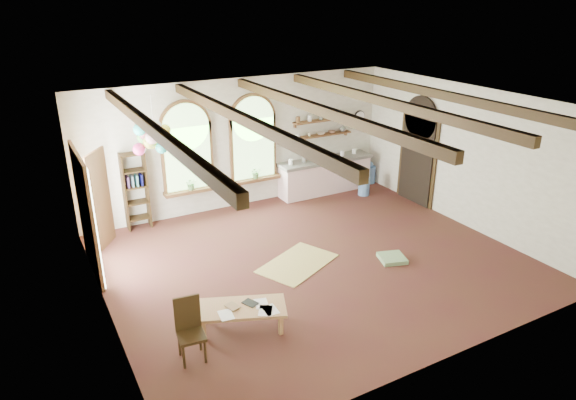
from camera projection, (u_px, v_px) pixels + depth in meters
floor at (314, 261)px, 10.40m from camera, size 8.00×8.00×0.00m
ceiling_beams at (317, 109)px, 9.24m from camera, size 6.20×6.80×0.18m
window_left at (187, 151)px, 11.94m from camera, size 1.30×0.28×2.20m
window_right at (253, 141)px, 12.70m from camera, size 1.30×0.28×2.20m
left_doorway at (87, 216)px, 9.66m from camera, size 0.10×1.90×2.50m
right_doorway at (417, 161)px, 12.97m from camera, size 0.10×1.30×2.40m
kitchen_counter at (325, 175)px, 13.85m from camera, size 2.68×0.62×0.94m
wall_shelf_lower at (322, 135)px, 13.59m from camera, size 1.70×0.24×0.04m
wall_shelf_upper at (323, 120)px, 13.44m from camera, size 1.70×0.24×0.04m
wall_clock at (360, 116)px, 14.08m from camera, size 0.32×0.04×0.32m
bookshelf at (136, 191)px, 11.54m from camera, size 0.53×0.32×1.80m
coffee_table at (242, 309)px, 8.18m from camera, size 1.55×1.13×0.40m
side_chair at (191, 342)px, 7.53m from camera, size 0.43×0.43×0.98m
floor_mat at (297, 263)px, 10.28m from camera, size 1.85×1.56×0.02m
floor_cushion at (392, 258)px, 10.41m from camera, size 0.63×0.63×0.09m
water_jug_a at (364, 186)px, 13.72m from camera, size 0.31×0.31×0.60m
water_jug_b at (370, 173)px, 14.61m from camera, size 0.33×0.33×0.63m
balloon_cluster at (154, 138)px, 10.31m from camera, size 0.88×0.93×1.16m
table_book at (228, 309)px, 8.10m from camera, size 0.23×0.29×0.02m
tablet at (250, 303)px, 8.25m from camera, size 0.25×0.29×0.01m
potted_plant_left at (191, 184)px, 12.15m from camera, size 0.27×0.23×0.30m
potted_plant_right at (256, 172)px, 12.91m from camera, size 0.27×0.23×0.30m
shelf_cup_a at (298, 136)px, 13.23m from camera, size 0.12×0.10×0.10m
shelf_cup_b at (309, 134)px, 13.39m from camera, size 0.10×0.10×0.09m
shelf_bowl_a at (321, 133)px, 13.55m from camera, size 0.22×0.22×0.05m
shelf_bowl_b at (332, 132)px, 13.71m from camera, size 0.20×0.20×0.06m
shelf_vase at (343, 128)px, 13.84m from camera, size 0.18×0.18×0.19m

